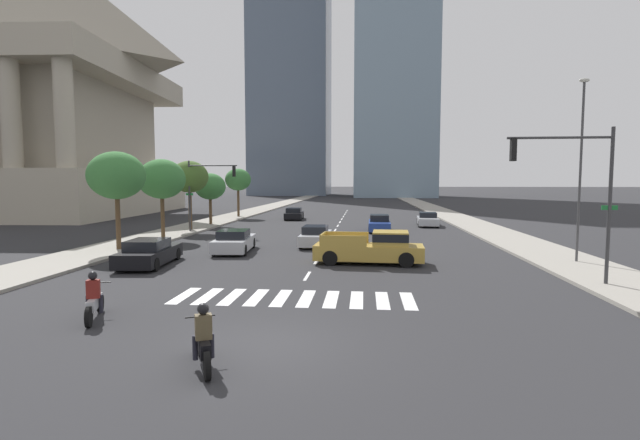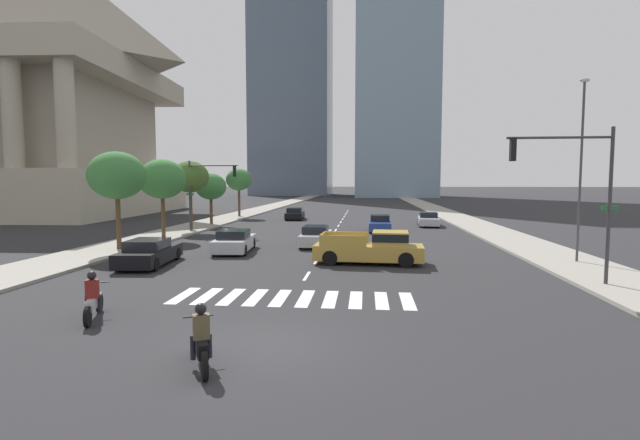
# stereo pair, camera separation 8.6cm
# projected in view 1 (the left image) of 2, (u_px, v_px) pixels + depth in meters

# --- Properties ---
(ground_plane) EXTENTS (800.00, 800.00, 0.00)m
(ground_plane) POSITION_uv_depth(u_px,v_px,m) (265.00, 346.00, 11.91)
(ground_plane) COLOR #28282B
(sidewalk_east) EXTENTS (4.00, 260.00, 0.15)m
(sidewalk_east) POSITION_uv_depth(u_px,v_px,m) (485.00, 229.00, 40.46)
(sidewalk_east) COLOR gray
(sidewalk_east) RESTS_ON ground
(sidewalk_west) EXTENTS (4.00, 260.00, 0.15)m
(sidewalk_west) POSITION_uv_depth(u_px,v_px,m) (195.00, 227.00, 42.88)
(sidewalk_west) COLOR gray
(sidewalk_west) RESTS_ON ground
(crosswalk_near) EXTENTS (8.55, 2.49, 0.01)m
(crosswalk_near) POSITION_uv_depth(u_px,v_px,m) (294.00, 298.00, 16.77)
(crosswalk_near) COLOR silver
(crosswalk_near) RESTS_ON ground
(lane_divider_center) EXTENTS (0.14, 50.00, 0.01)m
(lane_divider_center) POSITION_uv_depth(u_px,v_px,m) (338.00, 226.00, 44.55)
(lane_divider_center) COLOR silver
(lane_divider_center) RESTS_ON ground
(motorcycle_lead) EXTENTS (1.03, 2.13, 1.49)m
(motorcycle_lead) POSITION_uv_depth(u_px,v_px,m) (94.00, 301.00, 14.13)
(motorcycle_lead) COLOR black
(motorcycle_lead) RESTS_ON ground
(motorcycle_trailing) EXTENTS (1.10, 1.94, 1.49)m
(motorcycle_trailing) POSITION_uv_depth(u_px,v_px,m) (203.00, 342.00, 10.47)
(motorcycle_trailing) COLOR black
(motorcycle_trailing) RESTS_ON ground
(pickup_truck) EXTENTS (5.57, 2.24, 1.67)m
(pickup_truck) POSITION_uv_depth(u_px,v_px,m) (374.00, 248.00, 23.77)
(pickup_truck) COLOR #B28E38
(pickup_truck) RESTS_ON ground
(sedan_silver_0) EXTENTS (1.80, 4.60, 1.32)m
(sedan_silver_0) POSITION_uv_depth(u_px,v_px,m) (316.00, 236.00, 30.53)
(sedan_silver_0) COLOR #B7BABF
(sedan_silver_0) RESTS_ON ground
(sedan_silver_1) EXTENTS (2.24, 4.69, 1.32)m
(sedan_silver_1) POSITION_uv_depth(u_px,v_px,m) (234.00, 242.00, 27.85)
(sedan_silver_1) COLOR #B7BABF
(sedan_silver_1) RESTS_ON ground
(sedan_blue_2) EXTENTS (1.86, 4.79, 1.39)m
(sedan_blue_2) POSITION_uv_depth(u_px,v_px,m) (379.00, 224.00, 39.48)
(sedan_blue_2) COLOR navy
(sedan_blue_2) RESTS_ON ground
(sedan_black_3) EXTENTS (2.06, 4.36, 1.29)m
(sedan_black_3) POSITION_uv_depth(u_px,v_px,m) (294.00, 214.00, 51.93)
(sedan_black_3) COLOR black
(sedan_black_3) RESTS_ON ground
(sedan_black_4) EXTENTS (2.30, 4.91, 1.32)m
(sedan_black_4) POSITION_uv_depth(u_px,v_px,m) (149.00, 253.00, 23.35)
(sedan_black_4) COLOR black
(sedan_black_4) RESTS_ON ground
(sedan_silver_5) EXTENTS (2.10, 4.58, 1.28)m
(sedan_silver_5) POSITION_uv_depth(u_px,v_px,m) (428.00, 220.00, 44.31)
(sedan_silver_5) COLOR #B7BABF
(sedan_silver_5) RESTS_ON ground
(traffic_signal_near) EXTENTS (4.25, 0.28, 6.12)m
(traffic_signal_near) POSITION_uv_depth(u_px,v_px,m) (573.00, 178.00, 18.29)
(traffic_signal_near) COLOR #333335
(traffic_signal_near) RESTS_ON sidewalk_east
(traffic_signal_far) EXTENTS (4.29, 0.28, 5.72)m
(traffic_signal_far) POSITION_uv_depth(u_px,v_px,m) (207.00, 183.00, 37.98)
(traffic_signal_far) COLOR #333335
(traffic_signal_far) RESTS_ON sidewalk_west
(street_lamp_east) EXTENTS (0.50, 0.24, 9.08)m
(street_lamp_east) POSITION_uv_depth(u_px,v_px,m) (581.00, 159.00, 23.31)
(street_lamp_east) COLOR #3F3F42
(street_lamp_east) RESTS_ON sidewalk_east
(street_tree_nearest) EXTENTS (3.32, 3.32, 5.79)m
(street_tree_nearest) POSITION_uv_depth(u_px,v_px,m) (116.00, 176.00, 27.69)
(street_tree_nearest) COLOR #4C3823
(street_tree_nearest) RESTS_ON sidewalk_west
(street_tree_second) EXTENTS (3.36, 3.36, 5.64)m
(street_tree_second) POSITION_uv_depth(u_px,v_px,m) (162.00, 179.00, 33.86)
(street_tree_second) COLOR #4C3823
(street_tree_second) RESTS_ON sidewalk_west
(street_tree_third) EXTENTS (3.11, 3.11, 5.75)m
(street_tree_third) POSITION_uv_depth(u_px,v_px,m) (189.00, 177.00, 39.24)
(street_tree_third) COLOR #4C3823
(street_tree_third) RESTS_ON sidewalk_west
(street_tree_fourth) EXTENTS (2.93, 2.93, 4.82)m
(street_tree_fourth) POSITION_uv_depth(u_px,v_px,m) (210.00, 187.00, 44.50)
(street_tree_fourth) COLOR #4C3823
(street_tree_fourth) RESTS_ON sidewalk_west
(street_tree_fifth) EXTENTS (2.98, 2.98, 5.54)m
(street_tree_fifth) POSITION_uv_depth(u_px,v_px,m) (238.00, 180.00, 54.32)
(street_tree_fifth) COLOR #4C3823
(street_tree_fifth) RESTS_ON sidewalk_west
(war_memorial) EXTENTS (32.21, 32.21, 35.74)m
(war_memorial) POSITION_uv_depth(u_px,v_px,m) (22.00, 69.00, 59.20)
(war_memorial) COLOR #B2A893
(war_memorial) RESTS_ON ground
(office_tower_left_skyline) EXTENTS (23.87, 23.34, 116.89)m
(office_tower_left_skyline) POSITION_uv_depth(u_px,v_px,m) (291.00, 24.00, 146.38)
(office_tower_left_skyline) COLOR slate
(office_tower_left_skyline) RESTS_ON ground
(office_tower_center_skyline) EXTENTS (21.75, 25.60, 107.09)m
(office_tower_center_skyline) POSITION_uv_depth(u_px,v_px,m) (395.00, 26.00, 129.43)
(office_tower_center_skyline) COLOR #7A93A8
(office_tower_center_skyline) RESTS_ON ground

